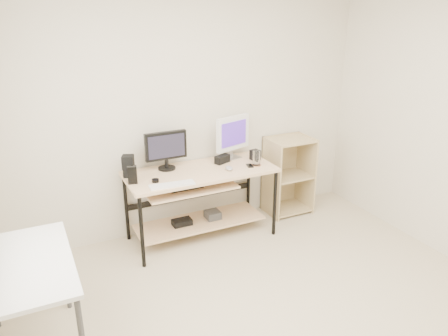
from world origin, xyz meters
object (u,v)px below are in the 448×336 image
object	(u,v)px
desk	(198,190)
audio_controller	(132,175)
white_imac	(233,134)
shelf_unit	(287,174)
black_monitor	(166,148)
side_table	(25,274)

from	to	relation	value
desk	audio_controller	xyz separation A→B (m)	(-0.67, -0.05, 0.30)
desk	white_imac	size ratio (longest dim) A/B	3.25
shelf_unit	audio_controller	distance (m)	1.90
desk	shelf_unit	world-z (taller)	shelf_unit
black_monitor	shelf_unit	bearing A→B (deg)	-0.78
shelf_unit	black_monitor	distance (m)	1.53
side_table	shelf_unit	size ratio (longest dim) A/B	1.11
desk	side_table	xyz separation A→B (m)	(-1.65, -1.06, 0.13)
shelf_unit	black_monitor	xyz separation A→B (m)	(-1.44, 0.01, 0.52)
desk	white_imac	xyz separation A→B (m)	(0.48, 0.19, 0.48)
black_monitor	white_imac	bearing A→B (deg)	0.61
black_monitor	audio_controller	distance (m)	0.48
shelf_unit	black_monitor	world-z (taller)	black_monitor
shelf_unit	black_monitor	size ratio (longest dim) A/B	2.12
desk	shelf_unit	size ratio (longest dim) A/B	1.67
side_table	shelf_unit	bearing A→B (deg)	23.33
audio_controller	desk	bearing A→B (deg)	17.88
shelf_unit	white_imac	distance (m)	0.89
side_table	audio_controller	world-z (taller)	audio_controller
side_table	white_imac	world-z (taller)	white_imac
black_monitor	audio_controller	xyz separation A→B (m)	(-0.41, -0.22, -0.14)
desk	side_table	bearing A→B (deg)	-147.35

